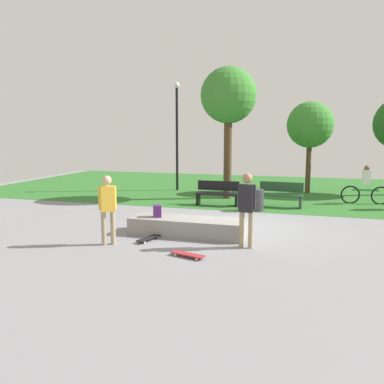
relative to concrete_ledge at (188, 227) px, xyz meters
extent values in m
plane|color=gray|center=(1.04, 1.42, -0.23)|extent=(28.00, 28.00, 0.00)
cube|color=#2D6B28|center=(1.04, 9.47, -0.22)|extent=(26.60, 11.89, 0.01)
cube|color=gray|center=(0.00, 0.00, 0.00)|extent=(3.11, 0.92, 0.45)
cube|color=#4C1E66|center=(-0.85, -0.04, 0.39)|extent=(0.30, 0.34, 0.32)
cylinder|color=tan|center=(1.56, -0.71, 0.21)|extent=(0.12, 0.12, 0.87)
cylinder|color=tan|center=(1.78, -0.74, 0.21)|extent=(0.12, 0.12, 0.87)
cube|color=black|center=(1.67, -0.73, 0.97)|extent=(0.34, 0.24, 0.65)
cylinder|color=black|center=(1.50, -0.71, 0.99)|extent=(0.09, 0.09, 0.60)
cylinder|color=black|center=(1.84, -0.75, 0.99)|extent=(0.09, 0.09, 0.60)
sphere|color=#9E7556|center=(1.67, -0.73, 1.44)|extent=(0.23, 0.23, 0.23)
cylinder|color=tan|center=(-1.68, -1.47, 0.19)|extent=(0.12, 0.12, 0.83)
cylinder|color=tan|center=(-1.50, -1.35, 0.19)|extent=(0.12, 0.12, 0.83)
cube|color=gold|center=(-1.59, -1.41, 0.91)|extent=(0.38, 0.35, 0.62)
cylinder|color=gold|center=(-1.73, -1.51, 0.93)|extent=(0.09, 0.09, 0.57)
cylinder|color=gold|center=(-1.45, -1.32, 0.93)|extent=(0.09, 0.09, 0.57)
sphere|color=tan|center=(-1.59, -1.41, 1.36)|extent=(0.22, 0.22, 0.22)
cube|color=black|center=(-0.78, -0.81, -0.16)|extent=(0.40, 0.82, 0.02)
cylinder|color=silver|center=(-0.78, -1.10, -0.20)|extent=(0.04, 0.06, 0.06)
cylinder|color=silver|center=(-0.93, -1.06, -0.20)|extent=(0.04, 0.06, 0.06)
cylinder|color=silver|center=(-0.63, -0.56, -0.20)|extent=(0.04, 0.06, 0.06)
cylinder|color=silver|center=(-0.79, -0.51, -0.20)|extent=(0.04, 0.06, 0.06)
cube|color=#A5262D|center=(0.56, -1.82, -0.16)|extent=(0.82, 0.42, 0.02)
cylinder|color=silver|center=(0.27, -1.81, -0.20)|extent=(0.06, 0.04, 0.06)
cylinder|color=silver|center=(0.31, -1.66, -0.20)|extent=(0.06, 0.04, 0.06)
cylinder|color=silver|center=(0.81, -1.97, -0.20)|extent=(0.06, 0.04, 0.06)
cylinder|color=silver|center=(0.85, -1.82, -0.20)|extent=(0.06, 0.04, 0.06)
cube|color=#1E4223|center=(2.11, 4.79, 0.22)|extent=(1.63, 0.58, 0.06)
cube|color=#1E4223|center=(2.13, 5.01, 0.50)|extent=(1.60, 0.20, 0.36)
cube|color=#2D2D33|center=(2.85, 4.72, 0.00)|extent=(0.11, 0.40, 0.45)
cube|color=#2D2D33|center=(1.38, 4.85, 0.00)|extent=(0.11, 0.40, 0.45)
cube|color=black|center=(-0.19, 4.44, 0.22)|extent=(1.61, 0.47, 0.06)
cube|color=black|center=(-0.19, 4.66, 0.50)|extent=(1.60, 0.09, 0.36)
cube|color=black|center=(0.55, 4.46, 0.00)|extent=(0.09, 0.40, 0.45)
cube|color=black|center=(-0.92, 4.43, 0.00)|extent=(0.09, 0.40, 0.45)
cylinder|color=#4C3823|center=(-0.16, 6.23, 1.55)|extent=(0.33, 0.33, 3.55)
sphere|color=#387F2D|center=(-0.16, 6.23, 4.01)|extent=(2.28, 2.28, 2.28)
cylinder|color=#4C3823|center=(3.09, 8.77, 1.01)|extent=(0.23, 0.23, 2.47)
sphere|color=#387F2D|center=(3.09, 8.77, 2.86)|extent=(2.07, 2.07, 2.07)
cylinder|color=black|center=(-2.92, 7.89, 2.17)|extent=(0.12, 0.12, 4.79)
sphere|color=silver|center=(-2.92, 7.89, 4.68)|extent=(0.28, 0.28, 0.28)
cylinder|color=#333338|center=(1.37, 3.85, 0.15)|extent=(0.47, 0.47, 0.76)
torus|color=black|center=(5.78, 6.48, 0.10)|extent=(0.72, 0.11, 0.72)
torus|color=black|center=(4.68, 6.41, 0.10)|extent=(0.72, 0.11, 0.72)
cube|color=#338C3F|center=(5.23, 6.45, 0.30)|extent=(0.99, 0.11, 0.08)
cube|color=white|center=(5.23, 6.45, 0.80)|extent=(0.29, 0.20, 0.56)
sphere|color=brown|center=(5.23, 6.45, 1.15)|extent=(0.22, 0.22, 0.22)
camera|label=1|loc=(2.96, -9.69, 2.46)|focal=36.39mm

